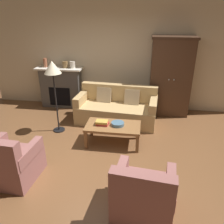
{
  "coord_description": "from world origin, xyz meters",
  "views": [
    {
      "loc": [
        0.73,
        -3.47,
        2.53
      ],
      "look_at": [
        0.1,
        0.85,
        0.55
      ],
      "focal_mm": 35.99,
      "sensor_mm": 36.0,
      "label": 1
    }
  ],
  "objects_px": {
    "armchair_near_right": "(143,196)",
    "armchair_near_left": "(10,163)",
    "mantel_vase_terracotta": "(45,63)",
    "fireplace": "(61,87)",
    "armoire": "(170,77)",
    "mantel_vase_bronze": "(65,65)",
    "book_stack": "(102,123)",
    "fruit_bowl": "(118,124)",
    "floor_lamp": "(53,72)",
    "mantel_vase_cream": "(72,65)",
    "couch": "(117,109)",
    "coffee_table": "(113,128)"
  },
  "relations": [
    {
      "from": "armchair_near_right",
      "to": "armchair_near_left",
      "type": "bearing_deg",
      "value": 169.34
    },
    {
      "from": "mantel_vase_terracotta",
      "to": "fireplace",
      "type": "bearing_deg",
      "value": 2.7
    },
    {
      "from": "armoire",
      "to": "armchair_near_left",
      "type": "height_order",
      "value": "armoire"
    },
    {
      "from": "mantel_vase_bronze",
      "to": "book_stack",
      "type": "bearing_deg",
      "value": -53.46
    },
    {
      "from": "fireplace",
      "to": "mantel_vase_bronze",
      "type": "xyz_separation_m",
      "value": [
        0.18,
        -0.02,
        0.64
      ]
    },
    {
      "from": "book_stack",
      "to": "mantel_vase_bronze",
      "type": "distance_m",
      "value": 2.35
    },
    {
      "from": "fruit_bowl",
      "to": "mantel_vase_bronze",
      "type": "bearing_deg",
      "value": 132.79
    },
    {
      "from": "armoire",
      "to": "floor_lamp",
      "type": "height_order",
      "value": "armoire"
    },
    {
      "from": "armoire",
      "to": "floor_lamp",
      "type": "distance_m",
      "value": 2.9
    },
    {
      "from": "mantel_vase_cream",
      "to": "floor_lamp",
      "type": "bearing_deg",
      "value": -88.52
    },
    {
      "from": "fireplace",
      "to": "fruit_bowl",
      "type": "xyz_separation_m",
      "value": [
        1.82,
        -1.79,
        -0.12
      ]
    },
    {
      "from": "armchair_near_left",
      "to": "floor_lamp",
      "type": "height_order",
      "value": "floor_lamp"
    },
    {
      "from": "fireplace",
      "to": "book_stack",
      "type": "relative_size",
      "value": 4.79
    },
    {
      "from": "fruit_bowl",
      "to": "armchair_near_left",
      "type": "distance_m",
      "value": 2.05
    },
    {
      "from": "couch",
      "to": "fruit_bowl",
      "type": "distance_m",
      "value": 1.06
    },
    {
      "from": "coffee_table",
      "to": "mantel_vase_bronze",
      "type": "xyz_separation_m",
      "value": [
        -1.55,
        1.78,
        0.84
      ]
    },
    {
      "from": "mantel_vase_terracotta",
      "to": "floor_lamp",
      "type": "height_order",
      "value": "floor_lamp"
    },
    {
      "from": "coffee_table",
      "to": "book_stack",
      "type": "distance_m",
      "value": 0.24
    },
    {
      "from": "mantel_vase_bronze",
      "to": "fruit_bowl",
      "type": "bearing_deg",
      "value": -47.21
    },
    {
      "from": "mantel_vase_cream",
      "to": "armchair_near_right",
      "type": "distance_m",
      "value": 4.12
    },
    {
      "from": "book_stack",
      "to": "mantel_vase_cream",
      "type": "relative_size",
      "value": 1.47
    },
    {
      "from": "fireplace",
      "to": "mantel_vase_terracotta",
      "type": "bearing_deg",
      "value": -177.3
    },
    {
      "from": "fireplace",
      "to": "mantel_vase_bronze",
      "type": "bearing_deg",
      "value": -5.69
    },
    {
      "from": "armoire",
      "to": "coffee_table",
      "type": "distance_m",
      "value": 2.2
    },
    {
      "from": "mantel_vase_terracotta",
      "to": "floor_lamp",
      "type": "distance_m",
      "value": 1.63
    },
    {
      "from": "fireplace",
      "to": "mantel_vase_terracotta",
      "type": "distance_m",
      "value": 0.77
    },
    {
      "from": "armchair_near_left",
      "to": "armchair_near_right",
      "type": "distance_m",
      "value": 2.14
    },
    {
      "from": "mantel_vase_bronze",
      "to": "fireplace",
      "type": "bearing_deg",
      "value": 174.31
    },
    {
      "from": "armoire",
      "to": "armchair_near_left",
      "type": "bearing_deg",
      "value": -131.55
    },
    {
      "from": "fireplace",
      "to": "book_stack",
      "type": "bearing_deg",
      "value": -50.2
    },
    {
      "from": "armoire",
      "to": "mantel_vase_bronze",
      "type": "distance_m",
      "value": 2.78
    },
    {
      "from": "armchair_near_left",
      "to": "fireplace",
      "type": "bearing_deg",
      "value": 94.74
    },
    {
      "from": "book_stack",
      "to": "armchair_near_left",
      "type": "xyz_separation_m",
      "value": [
        -1.25,
        -1.31,
        -0.15
      ]
    },
    {
      "from": "fireplace",
      "to": "mantel_vase_bronze",
      "type": "distance_m",
      "value": 0.66
    },
    {
      "from": "book_stack",
      "to": "floor_lamp",
      "type": "distance_m",
      "value": 1.47
    },
    {
      "from": "mantel_vase_bronze",
      "to": "armchair_near_left",
      "type": "bearing_deg",
      "value": -88.55
    },
    {
      "from": "fireplace",
      "to": "couch",
      "type": "relative_size",
      "value": 0.64
    },
    {
      "from": "mantel_vase_bronze",
      "to": "floor_lamp",
      "type": "height_order",
      "value": "floor_lamp"
    },
    {
      "from": "mantel_vase_terracotta",
      "to": "armchair_near_right",
      "type": "xyz_separation_m",
      "value": [
        2.75,
        -3.49,
        -0.93
      ]
    },
    {
      "from": "armoire",
      "to": "floor_lamp",
      "type": "bearing_deg",
      "value": -151.78
    },
    {
      "from": "coffee_table",
      "to": "mantel_vase_cream",
      "type": "height_order",
      "value": "mantel_vase_cream"
    },
    {
      "from": "fireplace",
      "to": "coffee_table",
      "type": "height_order",
      "value": "fireplace"
    },
    {
      "from": "coffee_table",
      "to": "fruit_bowl",
      "type": "xyz_separation_m",
      "value": [
        0.09,
        0.01,
        0.09
      ]
    },
    {
      "from": "mantel_vase_terracotta",
      "to": "coffee_table",
      "type": "bearing_deg",
      "value": -40.23
    },
    {
      "from": "couch",
      "to": "mantel_vase_cream",
      "type": "bearing_deg",
      "value": 150.27
    },
    {
      "from": "armchair_near_right",
      "to": "floor_lamp",
      "type": "bearing_deg",
      "value": 133.22
    },
    {
      "from": "coffee_table",
      "to": "fireplace",
      "type": "bearing_deg",
      "value": 133.8
    },
    {
      "from": "coffee_table",
      "to": "mantel_vase_terracotta",
      "type": "distance_m",
      "value": 2.89
    },
    {
      "from": "armoire",
      "to": "mantel_vase_bronze",
      "type": "xyz_separation_m",
      "value": [
        -2.77,
        0.06,
        0.21
      ]
    },
    {
      "from": "mantel_vase_bronze",
      "to": "armchair_near_left",
      "type": "xyz_separation_m",
      "value": [
        0.08,
        -3.1,
        -0.89
      ]
    }
  ]
}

